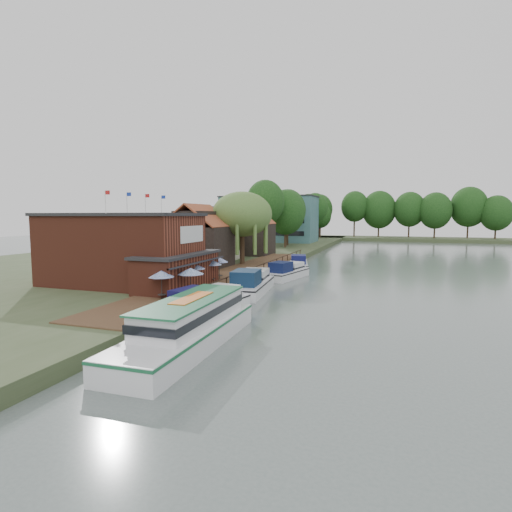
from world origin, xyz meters
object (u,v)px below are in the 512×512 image
(cruiser_2, at_px, (287,269))
(tour_boat, at_px, (187,323))
(cruiser_1, at_px, (251,280))
(cruiser_3, at_px, (298,261))
(pub, at_px, (138,249))
(hotel_block, at_px, (269,219))
(umbrella_3, at_px, (212,271))
(umbrella_1, at_px, (191,281))
(umbrella_0, at_px, (162,285))
(cottage_a, at_px, (198,236))
(willow, at_px, (242,228))
(umbrella_2, at_px, (195,276))
(cottage_b, at_px, (210,233))
(umbrella_4, at_px, (219,268))
(cottage_c, at_px, (252,231))
(cruiser_0, at_px, (207,300))
(swan, at_px, (213,335))

(cruiser_2, bearing_deg, tour_boat, -76.05)
(cruiser_1, xyz_separation_m, cruiser_3, (0.42, 20.13, -0.20))
(cruiser_3, bearing_deg, pub, -126.43)
(hotel_block, xyz_separation_m, umbrella_3, (14.35, -67.36, -4.86))
(umbrella_1, height_order, cruiser_3, umbrella_1)
(umbrella_0, bearing_deg, cottage_a, 109.00)
(willow, bearing_deg, umbrella_2, -82.27)
(cottage_b, bearing_deg, umbrella_4, -61.85)
(umbrella_1, bearing_deg, pub, 158.01)
(umbrella_1, relative_size, cruiser_2, 0.25)
(cottage_b, relative_size, cottage_c, 1.13)
(pub, height_order, umbrella_4, pub)
(cottage_c, distance_m, willow, 14.46)
(hotel_block, distance_m, umbrella_4, 66.65)
(hotel_block, relative_size, umbrella_3, 10.69)
(cruiser_0, distance_m, cruiser_3, 29.93)
(umbrella_3, bearing_deg, umbrella_0, -92.34)
(cottage_a, height_order, cottage_b, same)
(umbrella_2, xyz_separation_m, umbrella_4, (-0.06, 5.90, 0.00))
(pub, xyz_separation_m, umbrella_3, (6.35, 3.64, -2.36))
(cruiser_3, bearing_deg, umbrella_3, -114.72)
(cottage_b, relative_size, umbrella_3, 4.04)
(cruiser_2, bearing_deg, swan, -74.34)
(cottage_a, xyz_separation_m, cruiser_2, (12.35, 0.50, -4.11))
(hotel_block, relative_size, umbrella_0, 10.69)
(cottage_c, height_order, swan, cottage_c)
(umbrella_3, xyz_separation_m, tour_boat, (6.01, -16.28, -0.79))
(willow, distance_m, umbrella_1, 23.68)
(cruiser_1, relative_size, cruiser_3, 1.15)
(cruiser_3, bearing_deg, cottage_a, -153.04)
(swan, bearing_deg, umbrella_4, 112.71)
(willow, distance_m, umbrella_0, 25.72)
(umbrella_2, bearing_deg, tour_boat, -64.27)
(umbrella_2, distance_m, cruiser_1, 6.21)
(hotel_block, height_order, swan, hotel_block)
(tour_boat, bearing_deg, umbrella_1, 115.73)
(umbrella_0, bearing_deg, swan, -36.34)
(cottage_b, height_order, umbrella_4, cottage_b)
(willow, height_order, umbrella_2, willow)
(umbrella_1, distance_m, cruiser_1, 8.29)
(umbrella_1, xyz_separation_m, tour_boat, (4.89, -9.62, -0.79))
(umbrella_4, xyz_separation_m, cruiser_1, (4.15, -1.33, -0.95))
(umbrella_1, distance_m, cruiser_2, 18.95)
(hotel_block, height_order, cottage_a, hotel_block)
(cottage_b, xyz_separation_m, cruiser_1, (14.29, -20.28, -3.92))
(cruiser_1, bearing_deg, cottage_a, 131.58)
(pub, bearing_deg, cruiser_2, 53.79)
(tour_boat, xyz_separation_m, swan, (0.71, 2.14, -1.28))
(umbrella_0, distance_m, umbrella_4, 11.34)
(hotel_block, bearing_deg, cruiser_3, -67.94)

